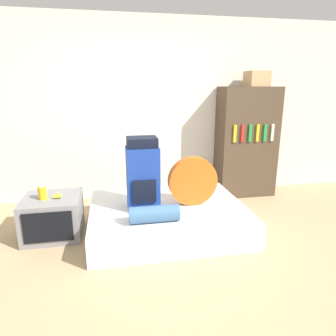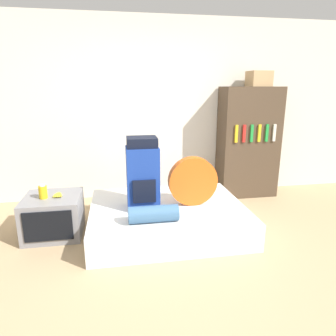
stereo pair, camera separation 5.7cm
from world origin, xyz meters
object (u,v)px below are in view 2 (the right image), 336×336
Objects in this scene: cardboard_box at (259,79)px; tent_bag at (193,181)px; television at (54,216)px; bookshelf at (248,142)px; sleeping_roll at (153,214)px; canister at (43,192)px; backpack at (143,174)px.

tent_bag is at bearing -140.31° from cardboard_box.
cardboard_box is (2.79, 0.89, 1.52)m from television.
television is (-1.59, 0.11, -0.36)m from tent_bag.
tent_bag is 0.35× the size of bookshelf.
sleeping_roll is at bearing -140.83° from cardboard_box.
canister is (-1.66, 0.08, -0.06)m from tent_bag.
bookshelf reaches higher than backpack.
cardboard_box is at bearing 17.69° from television.
backpack reaches higher than tent_bag.
bookshelf is (1.62, 1.40, 0.43)m from sleeping_roll.
canister is 2.94m from bookshelf.
sleeping_roll is 2.59m from cardboard_box.
television is at bearing 154.85° from sleeping_roll.
bookshelf is at bearing 40.86° from sleeping_roll.
canister is at bearing 176.44° from backpack.
canister is 0.10× the size of bookshelf.
tent_bag is at bearing 37.90° from sleeping_roll.
backpack is at bearing 99.23° from sleeping_roll.
canister is (-1.16, 0.48, 0.14)m from sleeping_roll.
canister is at bearing -162.22° from cardboard_box.
canister is (-0.08, -0.03, 0.30)m from television.
cardboard_box is at bearing -4.01° from bookshelf.
backpack is 1.96m from bookshelf.
tent_bag is at bearing -2.81° from canister.
bookshelf is 0.93m from cardboard_box.
sleeping_roll is 0.31× the size of bookshelf.
cardboard_box is (1.21, 1.00, 1.16)m from tent_bag.
sleeping_roll is (-0.51, -0.39, -0.20)m from tent_bag.
tent_bag is (0.57, -0.01, -0.11)m from backpack.
backpack is 5.11× the size of canister.
backpack is 2.71× the size of cardboard_box.
cardboard_box is (1.78, 0.99, 1.05)m from backpack.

